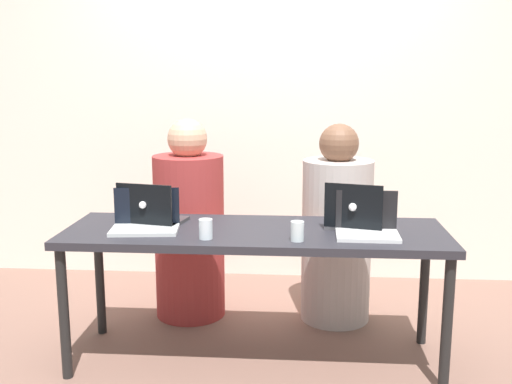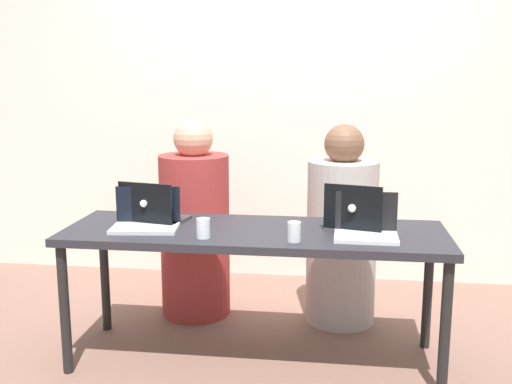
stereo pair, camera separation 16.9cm
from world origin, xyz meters
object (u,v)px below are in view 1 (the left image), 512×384
Objects in this scene: person_on_right at (337,234)px; laptop_back_left at (151,215)px; laptop_front_left at (145,221)px; water_glass_left at (206,230)px; laptop_front_right at (367,226)px; laptop_back_right at (355,218)px; water_glass_right at (297,232)px; person_on_left at (189,230)px.

laptop_back_left is (-0.99, -0.51, 0.22)m from person_on_right.
water_glass_left is at bearing -29.40° from laptop_front_left.
laptop_front_right is at bearing -174.84° from laptop_back_left.
person_on_right is 0.56m from laptop_back_right.
laptop_front_right is 3.25× the size of water_glass_right.
laptop_back_right is at bearing 84.95° from person_on_right.
person_on_left reaches higher than laptop_back_right.
person_on_right is at bearing 49.02° from water_glass_left.
person_on_right is 3.43× the size of laptop_back_left.
person_on_right is 0.69m from laptop_front_right.
water_glass_left is (-0.77, -0.12, -0.00)m from laptop_front_right.
water_glass_left is (0.33, -0.25, -0.01)m from laptop_back_left.
person_on_left is 1.20m from laptop_front_right.
person_on_right is at bearing 175.01° from person_on_left.
person_on_left reaches higher than water_glass_right.
laptop_back_left is at bearing 142.03° from water_glass_left.
laptop_back_left reaches higher than water_glass_right.
laptop_front_left reaches higher than water_glass_right.
person_on_right is 3.93× the size of laptop_front_right.
laptop_front_left is at bearing 75.73° from person_on_left.
laptop_back_left is 3.72× the size of water_glass_right.
laptop_front_left is at bearing 156.96° from water_glass_left.
person_on_right is at bearing -140.57° from laptop_back_left.
water_glass_right is at bearing -17.11° from laptop_front_left.
water_glass_right is 0.98× the size of water_glass_left.
water_glass_right is (0.76, -0.14, -0.00)m from laptop_front_left.
water_glass_left is at bearing 101.36° from person_on_left.
laptop_back_left reaches higher than laptop_front_left.
laptop_front_left is at bearing 20.65° from person_on_right.
laptop_back_right is at bearing 19.29° from water_glass_left.
laptop_front_left is (-1.05, -0.11, -0.01)m from laptop_back_right.
person_on_left is 0.82m from water_glass_left.
laptop_back_left is 0.41m from water_glass_left.
water_glass_right is at bearing 55.88° from laptop_back_right.
person_on_right reaches higher than water_glass_right.
water_glass_left is at bearing 179.30° from water_glass_right.
person_on_right is at bearing -69.18° from laptop_back_right.
person_on_left is 3.50× the size of laptop_back_left.
laptop_back_right is 0.14m from laptop_front_right.
laptop_front_left is 3.69× the size of water_glass_left.
water_glass_left is (0.33, -0.14, -0.00)m from laptop_front_left.
person_on_left is 1.10m from laptop_back_right.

